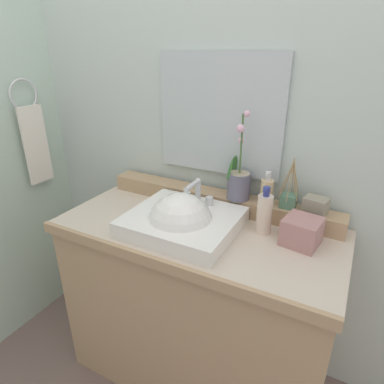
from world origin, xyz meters
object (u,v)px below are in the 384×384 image
Objects in this scene: sink_basin at (181,224)px; reed_diffuser at (289,200)px; tissue_box at (302,231)px; potted_plant at (239,181)px; lotion_bottle at (264,213)px; trinket_box at (315,206)px; soap_dispenser at (267,191)px; hand_towel at (36,145)px.

sink_basin is 0.46m from reed_diffuser.
potted_plant is at bearing 157.25° from tissue_box.
tissue_box is at bearing -22.75° from potted_plant.
reed_diffuser is at bearing 62.02° from lotion_bottle.
trinket_box is 0.45× the size of lotion_bottle.
lotion_bottle is at bearing -35.88° from potted_plant.
lotion_bottle reaches higher than trinket_box.
lotion_bottle is at bearing -117.98° from reed_diffuser.
potted_plant is 0.35m from tissue_box.
sink_basin is 3.35× the size of tissue_box.
sink_basin is 0.54m from trinket_box.
lotion_bottle is at bearing -76.18° from soap_dispenser.
lotion_bottle is at bearing -136.00° from trinket_box.
reed_diffuser is at bearing 36.11° from sink_basin.
potted_plant is 0.20m from lotion_bottle.
sink_basin is 2.19× the size of lotion_bottle.
hand_towel reaches higher than reed_diffuser.
lotion_bottle is 0.16m from tissue_box.
tissue_box is (-0.02, -0.13, -0.06)m from trinket_box.
reed_diffuser is 1.35m from hand_towel.
hand_towel is (-1.12, -0.14, 0.05)m from potted_plant.
soap_dispenser is 0.10m from reed_diffuser.
trinket_box is at bearing 0.66° from potted_plant.
tissue_box is at bearing -6.43° from lotion_bottle.
potted_plant is 2.96× the size of tissue_box.
lotion_bottle is 1.28m from hand_towel.
tissue_box is 0.31× the size of hand_towel.
lotion_bottle is (-0.17, -0.11, -0.02)m from trinket_box.
soap_dispenser is 0.23m from tissue_box.
reed_diffuser reaches higher than sink_basin.
hand_towel is at bearing -173.72° from reed_diffuser.
tissue_box is (0.18, -0.13, -0.08)m from soap_dispenser.
sink_basin is 2.00× the size of reed_diffuser.
potted_plant reaches higher than sink_basin.
sink_basin is 0.39m from soap_dispenser.
reed_diffuser is 0.11m from trinket_box.
soap_dispenser is at bearing 103.82° from lotion_bottle.
reed_diffuser is 0.52× the size of hand_towel.
hand_towel is (-1.27, -0.02, 0.12)m from lotion_bottle.
trinket_box is at bearing 5.50° from hand_towel.
potted_plant is at bearing -176.89° from reed_diffuser.
trinket_box is (0.47, 0.26, 0.08)m from sink_basin.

